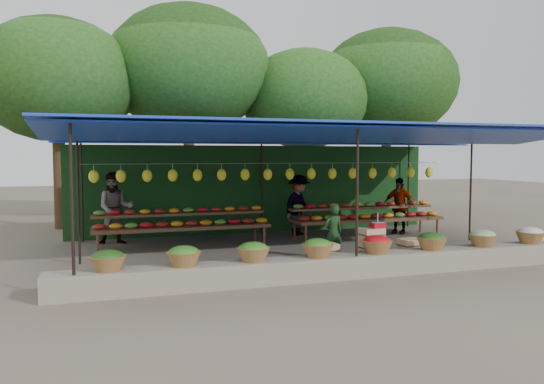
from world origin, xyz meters
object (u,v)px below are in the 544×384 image
object	(u,v)px
blue_crate_front	(110,285)
blue_crate_back	(104,279)
crate_counter	(370,251)
vendor_seated	(333,232)
weighing_scale	(378,224)

from	to	relation	value
blue_crate_front	blue_crate_back	bearing A→B (deg)	88.44
crate_counter	blue_crate_front	distance (m)	5.04
crate_counter	vendor_seated	distance (m)	0.98
weighing_scale	blue_crate_back	world-z (taller)	weighing_scale
blue_crate_back	vendor_seated	bearing A→B (deg)	35.34
crate_counter	weighing_scale	world-z (taller)	weighing_scale
crate_counter	weighing_scale	distance (m)	0.56
crate_counter	weighing_scale	bearing A→B (deg)	0.00
vendor_seated	weighing_scale	bearing A→B (deg)	121.46
crate_counter	weighing_scale	xyz separation A→B (m)	(0.16, 0.00, 0.53)
weighing_scale	vendor_seated	world-z (taller)	vendor_seated
weighing_scale	blue_crate_front	distance (m)	5.25
crate_counter	blue_crate_back	xyz separation A→B (m)	(-5.09, -0.09, -0.17)
vendor_seated	crate_counter	bearing A→B (deg)	113.30
weighing_scale	blue_crate_front	xyz separation A→B (m)	(-5.17, -0.51, -0.71)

